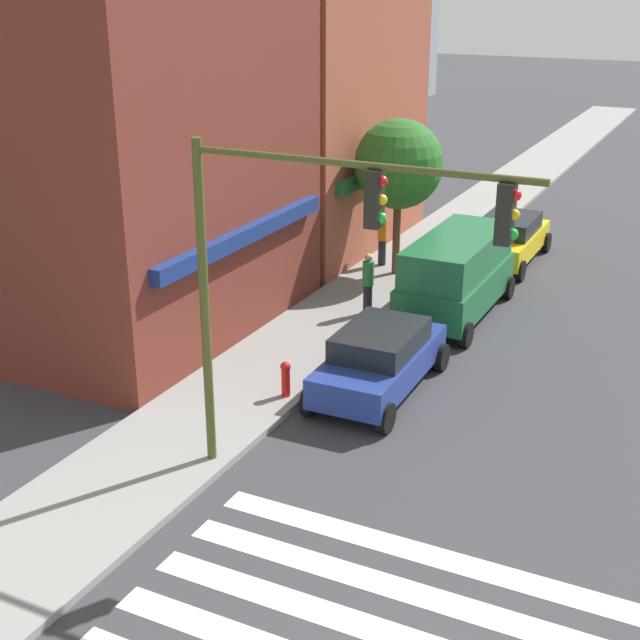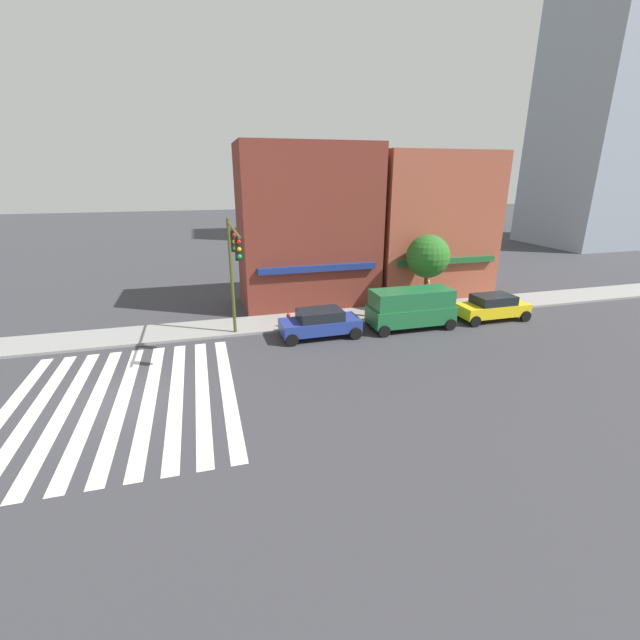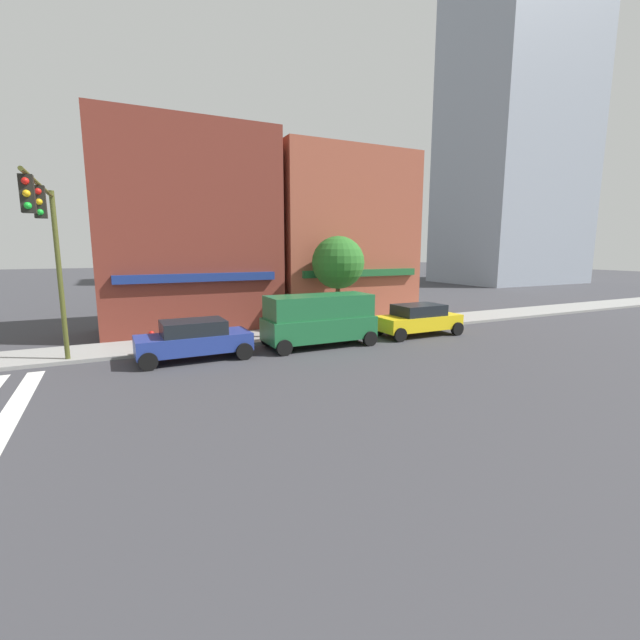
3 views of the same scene
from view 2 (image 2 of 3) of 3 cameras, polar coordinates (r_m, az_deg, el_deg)
ground_plane at (r=19.30m, az=-24.87°, el=-9.69°), size 200.00×200.00×0.00m
sidewalk_left at (r=26.10m, az=-22.63°, el=-1.86°), size 120.00×3.00×0.15m
crosswalk_stripes at (r=19.30m, az=-24.87°, el=-9.68°), size 8.90×10.80×0.01m
storefront_row at (r=30.85m, az=6.56°, el=12.29°), size 18.11×5.30×10.59m
traffic_signal at (r=21.45m, az=-11.45°, el=8.01°), size 0.32×6.23×6.49m
sedan_blue at (r=23.75m, az=-0.00°, el=-0.36°), size 4.43×2.02×1.59m
van_green at (r=25.60m, az=12.04°, el=1.69°), size 5.00×2.22×2.34m
sedan_yellow at (r=28.72m, az=22.01°, el=1.65°), size 4.42×2.02×1.59m
pedestrian_green_top at (r=26.95m, az=7.44°, el=2.34°), size 0.32×0.32×1.77m
pedestrian_orange_vest at (r=30.05m, az=14.11°, el=3.65°), size 0.32×0.32×1.77m
fire_hydrant at (r=25.07m, az=-4.23°, el=0.08°), size 0.24×0.24×0.84m
street_tree at (r=28.60m, az=14.19°, el=8.20°), size 2.77×2.77×4.90m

